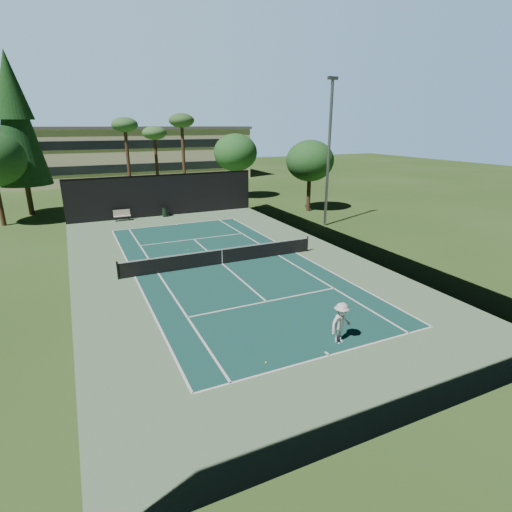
{
  "coord_description": "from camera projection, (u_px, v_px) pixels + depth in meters",
  "views": [
    {
      "loc": [
        -8.29,
        -22.9,
        8.53
      ],
      "look_at": [
        1.0,
        -3.0,
        1.3
      ],
      "focal_mm": 28.0,
      "sensor_mm": 36.0,
      "label": 1
    }
  ],
  "objects": [
    {
      "name": "palm_a",
      "position": [
        125.0,
        128.0,
        43.0
      ],
      "size": [
        2.8,
        2.8,
        9.32
      ],
      "color": "#4A2F20",
      "rests_on": "ground"
    },
    {
      "name": "ground",
      "position": [
        222.0,
        264.0,
        25.7
      ],
      "size": [
        160.0,
        160.0,
        0.0
      ],
      "primitive_type": "plane",
      "color": "#304F1D",
      "rests_on": "ground"
    },
    {
      "name": "player",
      "position": [
        341.0,
        323.0,
        16.18
      ],
      "size": [
        1.27,
        0.94,
        1.76
      ],
      "primitive_type": "imported",
      "rotation": [
        0.0,
        0.0,
        0.27
      ],
      "color": "silver",
      "rests_on": "ground"
    },
    {
      "name": "park_bench",
      "position": [
        122.0,
        215.0,
        37.17
      ],
      "size": [
        1.5,
        0.45,
        1.02
      ],
      "color": "#C0B39F",
      "rests_on": "ground"
    },
    {
      "name": "court_surface",
      "position": [
        222.0,
        264.0,
        25.7
      ],
      "size": [
        10.97,
        23.77,
        0.01
      ],
      "primitive_type": "cube",
      "color": "#164841",
      "rests_on": "ground"
    },
    {
      "name": "fence",
      "position": [
        221.0,
        234.0,
        25.13
      ],
      "size": [
        18.04,
        32.05,
        4.03
      ],
      "color": "black",
      "rests_on": "ground"
    },
    {
      "name": "light_pole",
      "position": [
        329.0,
        151.0,
        33.67
      ],
      "size": [
        0.9,
        0.25,
        12.22
      ],
      "color": "gray",
      "rests_on": "ground"
    },
    {
      "name": "tennis_ball_d",
      "position": [
        113.0,
        251.0,
        28.18
      ],
      "size": [
        0.08,
        0.08,
        0.08
      ],
      "primitive_type": "sphere",
      "color": "#CED430",
      "rests_on": "ground"
    },
    {
      "name": "tennis_net",
      "position": [
        222.0,
        256.0,
        25.53
      ],
      "size": [
        12.9,
        0.1,
        1.1
      ],
      "color": "black",
      "rests_on": "ground"
    },
    {
      "name": "trash_bin",
      "position": [
        165.0,
        212.0,
        38.84
      ],
      "size": [
        0.56,
        0.56,
        0.95
      ],
      "color": "black",
      "rests_on": "ground"
    },
    {
      "name": "campus_building",
      "position": [
        121.0,
        153.0,
        63.96
      ],
      "size": [
        40.5,
        12.5,
        8.3
      ],
      "color": "beige",
      "rests_on": "ground"
    },
    {
      "name": "tennis_ball_b",
      "position": [
        188.0,
        250.0,
        28.49
      ],
      "size": [
        0.08,
        0.08,
        0.08
      ],
      "primitive_type": "sphere",
      "color": "#ACCC2E",
      "rests_on": "ground"
    },
    {
      "name": "court_lines",
      "position": [
        222.0,
        264.0,
        25.7
      ],
      "size": [
        11.07,
        23.87,
        0.01
      ],
      "color": "white",
      "rests_on": "ground"
    },
    {
      "name": "decid_tree_a",
      "position": [
        235.0,
        153.0,
        46.96
      ],
      "size": [
        5.12,
        5.12,
        7.62
      ],
      "color": "#4A3520",
      "rests_on": "ground"
    },
    {
      "name": "pine_tree",
      "position": [
        14.0,
        113.0,
        36.83
      ],
      "size": [
        4.8,
        4.8,
        15.0
      ],
      "color": "#4F3722",
      "rests_on": "ground"
    },
    {
      "name": "palm_c",
      "position": [
        182.0,
        124.0,
        44.42
      ],
      "size": [
        2.8,
        2.8,
        9.77
      ],
      "color": "#4C3220",
      "rests_on": "ground"
    },
    {
      "name": "tennis_ball_a",
      "position": [
        266.0,
        363.0,
        14.98
      ],
      "size": [
        0.08,
        0.08,
        0.08
      ],
      "primitive_type": "sphere",
      "color": "#EDF337",
      "rests_on": "ground"
    },
    {
      "name": "tennis_ball_c",
      "position": [
        251.0,
        247.0,
        29.25
      ],
      "size": [
        0.07,
        0.07,
        0.07
      ],
      "primitive_type": "sphere",
      "color": "#D9F337",
      "rests_on": "ground"
    },
    {
      "name": "decid_tree_b",
      "position": [
        310.0,
        161.0,
        40.07
      ],
      "size": [
        4.8,
        4.8,
        7.14
      ],
      "color": "#4A2E1F",
      "rests_on": "ground"
    },
    {
      "name": "apron_slab",
      "position": [
        222.0,
        264.0,
        25.7
      ],
      "size": [
        18.0,
        32.0,
        0.01
      ],
      "primitive_type": "cube",
      "color": "#61845C",
      "rests_on": "ground"
    },
    {
      "name": "palm_b",
      "position": [
        155.0,
        135.0,
        46.38
      ],
      "size": [
        2.8,
        2.8,
        8.42
      ],
      "color": "#422C1C",
      "rests_on": "ground"
    }
  ]
}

